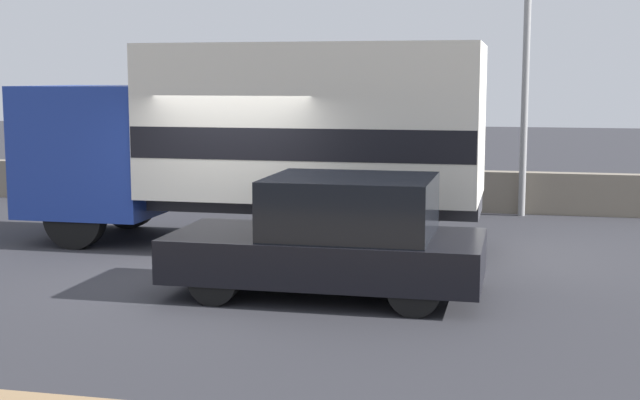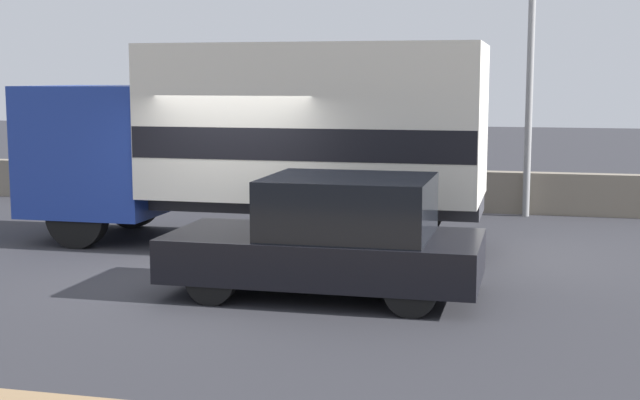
{
  "view_description": "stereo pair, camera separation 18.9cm",
  "coord_description": "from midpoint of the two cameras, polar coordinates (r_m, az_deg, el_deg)",
  "views": [
    {
      "loc": [
        4.29,
        -11.81,
        2.77
      ],
      "look_at": [
        1.46,
        0.72,
        1.0
      ],
      "focal_mm": 50.0,
      "sensor_mm": 36.0,
      "label": 1
    },
    {
      "loc": [
        4.48,
        -11.76,
        2.77
      ],
      "look_at": [
        1.46,
        0.72,
        1.0
      ],
      "focal_mm": 50.0,
      "sensor_mm": 36.0,
      "label": 2
    }
  ],
  "objects": [
    {
      "name": "ground_plane",
      "position": [
        12.88,
        -6.68,
        -4.63
      ],
      "size": [
        80.0,
        80.0,
        0.0
      ],
      "primitive_type": "plane",
      "color": "#2D2D33"
    },
    {
      "name": "stone_wall_backdrop",
      "position": [
        19.26,
        0.32,
        0.85
      ],
      "size": [
        60.0,
        0.35,
        0.85
      ],
      "color": "gray",
      "rests_on": "ground_plane"
    },
    {
      "name": "street_lamp",
      "position": [
        18.26,
        13.65,
        9.85
      ],
      "size": [
        0.56,
        0.28,
        5.9
      ],
      "color": "gray",
      "rests_on": "ground_plane"
    },
    {
      "name": "box_truck",
      "position": [
        14.73,
        -3.0,
        4.18
      ],
      "size": [
        7.58,
        2.52,
        3.29
      ],
      "rotation": [
        0.0,
        0.0,
        3.14
      ],
      "color": "navy",
      "rests_on": "ground_plane"
    },
    {
      "name": "car_hatchback",
      "position": [
        11.35,
        1.34,
        -2.43
      ],
      "size": [
        3.97,
        1.88,
        1.53
      ],
      "rotation": [
        0.0,
        0.0,
        3.14
      ],
      "color": "black",
      "rests_on": "ground_plane"
    }
  ]
}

